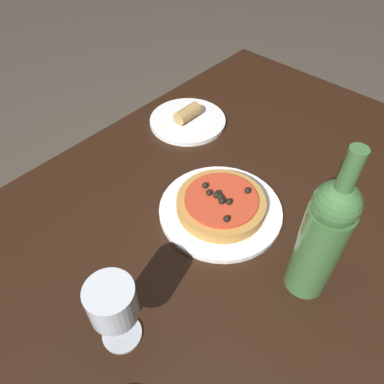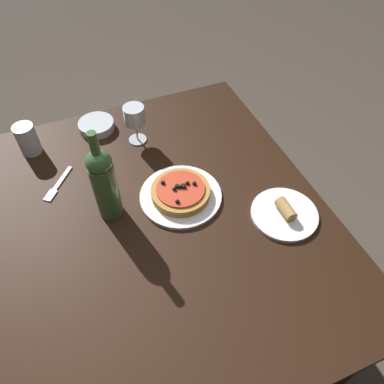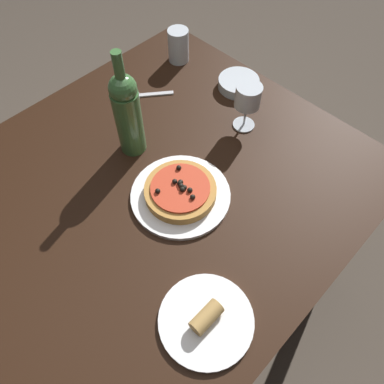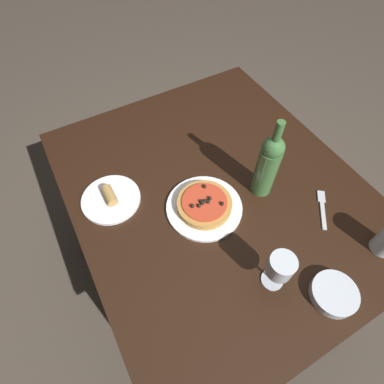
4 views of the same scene
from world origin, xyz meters
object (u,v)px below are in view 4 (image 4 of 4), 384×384
Objects in this scene: dinner_plate at (204,207)px; fork at (322,207)px; side_bowl at (334,294)px; side_plate at (111,199)px; wine_bottle at (268,165)px; dining_table at (215,201)px; pizza at (204,204)px; wine_glass at (280,267)px.

fork is at bearing -118.69° from dinner_plate.
side_plate is at bearing 35.23° from side_bowl.
side_plate is (0.22, 0.50, -0.13)m from wine_bottle.
wine_bottle is 2.34× the size of fork.
dinner_plate is at bearing 99.62° from fork.
side_bowl is (-0.45, -0.18, 0.01)m from dinner_plate.
dining_table is at bearing -111.45° from side_plate.
wine_glass reaches higher than pizza.
wine_bottle reaches higher than fork.
wine_bottle is 0.26m from fork.
pizza is 0.34m from wine_glass.
wine_glass is (-0.32, -0.05, 0.08)m from pizza.
dining_table is 4.51× the size of dinner_plate.
pizza is at bearing 121.50° from dining_table.
side_plate is (0.19, 0.27, -0.02)m from pizza.
fork is 0.75m from side_plate.
side_bowl is at bearing -179.62° from fork.
wine_glass is 1.10× the size of side_bowl.
fork is (-0.25, -0.28, 0.09)m from dining_table.
wine_bottle reaches higher than side_bowl.
dining_table is 0.42m from wine_glass.
dinner_plate is 1.40× the size of pizza.
dinner_plate is at bearing 51.52° from pizza.
wine_glass reaches higher than side_bowl.
dinner_plate is 1.94× the size of fork.
side_plate is at bearing 66.21° from wine_bottle.
dinner_plate is 0.02m from pizza.
wine_glass is 0.36m from fork.
dining_table is at bearing -5.35° from wine_glass.
pizza is at bearing 99.62° from fork.
side_plate is at bearing 96.79° from fork.
pizza is at bearing -128.48° from dinner_plate.
fork is at bearing -140.60° from wine_bottle.
wine_glass is at bearing 149.30° from wine_bottle.
wine_glass is 0.46× the size of wine_bottle.
side_plate reaches higher than dinner_plate.
wine_glass is 0.71× the size of side_plate.
dinner_plate is 0.34m from wine_glass.
dining_table is 0.40m from side_plate.
wine_bottle is (0.30, -0.18, 0.03)m from wine_glass.
dinner_plate reaches higher than dining_table.
pizza is (-0.00, -0.00, 0.02)m from dinner_plate.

